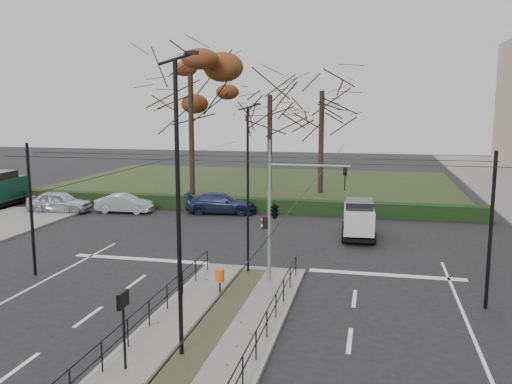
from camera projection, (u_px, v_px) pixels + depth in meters
ground at (227, 307)px, 20.64m from camera, size 140.00×140.00×0.00m
median_island at (208, 332)px, 18.22m from camera, size 4.40×15.00×0.14m
park at (255, 184)px, 52.77m from camera, size 38.00×26.00×0.10m
hedge at (216, 203)px, 39.77m from camera, size 38.00×1.00×1.00m
median_railing at (206, 307)px, 17.98m from camera, size 4.14×13.24×0.92m
catenary at (237, 211)px, 21.66m from camera, size 20.00×34.00×6.00m
traffic_light at (277, 208)px, 22.92m from camera, size 3.70×2.12×5.44m
litter_bin at (220, 276)px, 21.83m from camera, size 0.37×0.37×0.94m
info_panel at (123, 309)px, 15.27m from camera, size 0.13×0.60×2.30m
streetlamp_median_near at (179, 207)px, 15.72m from camera, size 0.75×0.15×8.96m
streetlamp_median_far at (248, 188)px, 24.05m from camera, size 0.63×0.13×7.57m
parked_car_first at (60, 202)px, 38.89m from camera, size 4.72×2.34×1.55m
parked_car_second at (124, 203)px, 38.82m from camera, size 4.13×1.67×1.33m
parked_car_third at (221, 203)px, 38.62m from camera, size 5.21×2.57×1.46m
white_van at (359, 218)px, 31.28m from camera, size 2.04×4.12×2.22m
rust_tree at (190, 74)px, 44.45m from camera, size 10.10×10.10×13.21m
bare_tree_center at (270, 102)px, 48.09m from camera, size 7.73×7.73×11.25m
bare_tree_near at (322, 98)px, 46.05m from camera, size 6.72×6.72×11.65m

